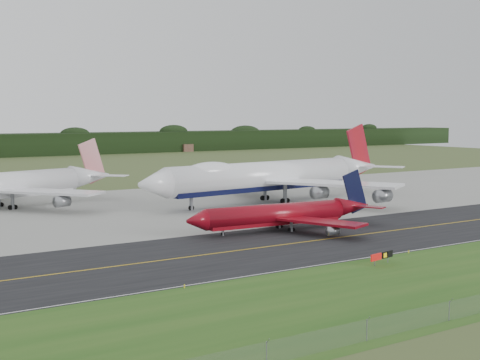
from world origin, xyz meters
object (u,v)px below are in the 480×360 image
object	(u,v)px
jet_red_737	(285,214)
jet_star_tail	(4,186)
taxiway_sign	(382,256)
jet_ba_747	(270,176)

from	to	relation	value
jet_red_737	jet_star_tail	xyz separation A→B (m)	(-38.47, 60.14, 2.28)
taxiway_sign	jet_star_tail	bearing A→B (deg)	109.75
jet_ba_747	jet_red_737	size ratio (longest dim) A/B	1.91
jet_red_737	jet_star_tail	world-z (taller)	jet_star_tail
jet_ba_747	jet_red_737	xyz separation A→B (m)	(-21.22, -35.29, -3.63)
taxiway_sign	jet_ba_747	bearing A→B (deg)	68.30
jet_red_737	jet_star_tail	size ratio (longest dim) A/B	0.68
jet_ba_747	taxiway_sign	size ratio (longest dim) A/B	14.92
jet_star_tail	jet_red_737	bearing A→B (deg)	-57.39
jet_ba_747	taxiway_sign	bearing A→B (deg)	-111.70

